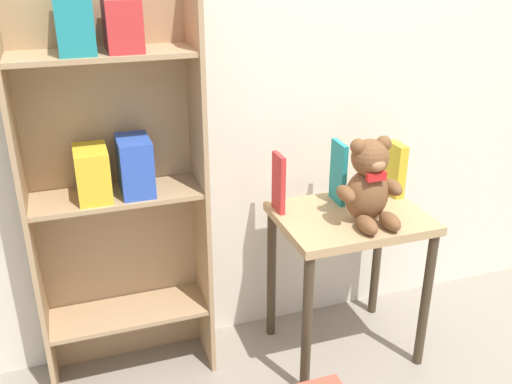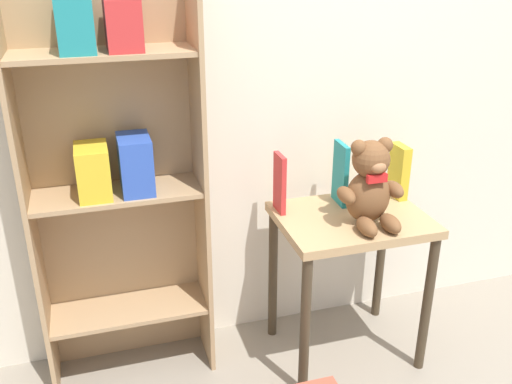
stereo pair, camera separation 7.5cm
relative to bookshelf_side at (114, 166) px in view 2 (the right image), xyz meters
The scene contains 7 objects.
wall_back 0.87m from the bookshelf_side, 10.31° to the left, with size 4.80×0.06×2.50m.
bookshelf_side is the anchor object (origin of this frame).
display_table 0.99m from the bookshelf_side, 11.98° to the right, with size 0.59×0.46×0.66m.
teddy_bear 0.97m from the bookshelf_side, 15.78° to the right, with size 0.26×0.24×0.34m.
book_standing_red 0.65m from the bookshelf_side, ahead, with size 0.02×0.10×0.24m, color red.
book_standing_teal 0.91m from the bookshelf_side, ahead, with size 0.02×0.12×0.26m, color teal.
book_standing_yellow 1.17m from the bookshelf_side, ahead, with size 0.04×0.11×0.23m, color gold.
Camera 2 is at (-0.85, -0.89, 1.66)m, focal length 40.00 mm.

